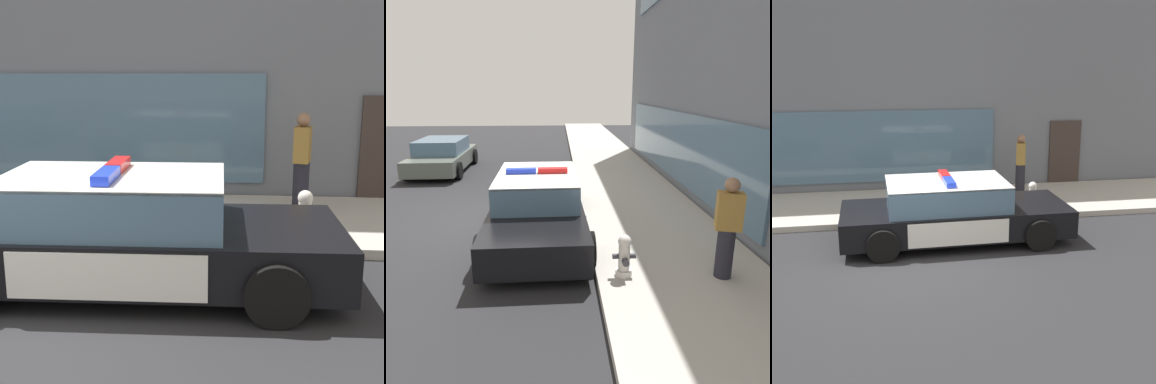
{
  "view_description": "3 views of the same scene",
  "coord_description": "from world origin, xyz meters",
  "views": [
    {
      "loc": [
        2.48,
        -4.78,
        2.6
      ],
      "look_at": [
        1.97,
        1.44,
        1.13
      ],
      "focal_mm": 49.23,
      "sensor_mm": 36.0,
      "label": 1
    },
    {
      "loc": [
        9.13,
        1.67,
        3.21
      ],
      "look_at": [
        1.75,
        2.06,
        1.12
      ],
      "focal_mm": 34.56,
      "sensor_mm": 36.0,
      "label": 2
    },
    {
      "loc": [
        -0.32,
        -9.31,
        3.99
      ],
      "look_at": [
        1.48,
        1.38,
        1.06
      ],
      "focal_mm": 46.59,
      "sensor_mm": 36.0,
      "label": 3
    }
  ],
  "objects": [
    {
      "name": "ground",
      "position": [
        0.0,
        0.0,
        0.0
      ],
      "size": [
        48.0,
        48.0,
        0.0
      ],
      "primitive_type": "plane",
      "color": "#262628"
    },
    {
      "name": "pedestrian_on_sidewalk",
      "position": [
        3.66,
        4.39,
        1.01
      ],
      "size": [
        0.35,
        0.45,
        1.71
      ],
      "rotation": [
        0.0,
        0.0,
        2.88
      ],
      "color": "#23232D",
      "rests_on": "sidewalk"
    },
    {
      "name": "fire_hydrant",
      "position": [
        3.53,
        2.74,
        0.5
      ],
      "size": [
        0.34,
        0.39,
        0.73
      ],
      "color": "silver",
      "rests_on": "sidewalk"
    },
    {
      "name": "sidewalk",
      "position": [
        0.0,
        3.84,
        0.07
      ],
      "size": [
        48.0,
        3.11,
        0.15
      ],
      "primitive_type": "cube",
      "color": "#B2ADA3",
      "rests_on": "ground"
    },
    {
      "name": "storefront_building",
      "position": [
        -0.43,
        10.65,
        4.75
      ],
      "size": [
        19.32,
        10.51,
        9.51
      ],
      "color": "slate",
      "rests_on": "ground"
    },
    {
      "name": "police_cruiser",
      "position": [
        1.2,
        1.19,
        0.68
      ],
      "size": [
        5.06,
        2.25,
        1.49
      ],
      "rotation": [
        0.0,
        0.0,
        0.02
      ],
      "color": "black",
      "rests_on": "ground"
    }
  ]
}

